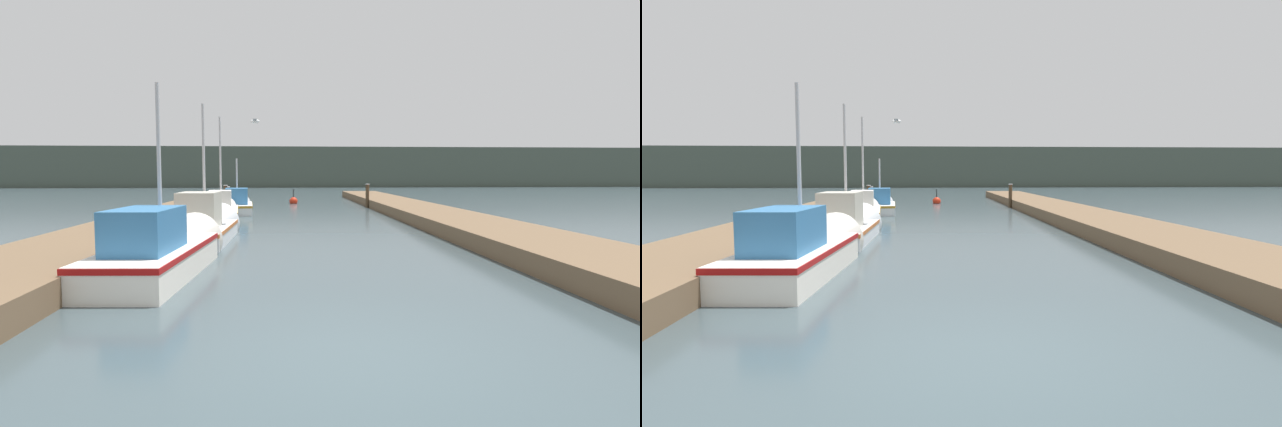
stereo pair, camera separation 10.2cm
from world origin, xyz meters
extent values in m
plane|color=#38474C|center=(0.00, 0.00, 0.00)|extent=(200.00, 200.00, 0.00)
cube|color=brown|center=(-5.47, 16.00, 0.23)|extent=(2.76, 40.00, 0.46)
cube|color=brown|center=(5.47, 16.00, 0.23)|extent=(2.76, 40.00, 0.46)
cube|color=#424C42|center=(0.00, 68.66, 2.70)|extent=(120.00, 16.00, 5.40)
cube|color=silver|center=(-3.23, 4.52, 0.30)|extent=(1.78, 4.50, 0.59)
cube|color=maroon|center=(-3.23, 4.52, 0.53)|extent=(1.81, 4.53, 0.10)
cone|color=silver|center=(-3.06, 7.18, 0.30)|extent=(1.47, 1.01, 1.42)
cube|color=#2D6699|center=(-3.27, 3.97, 0.99)|extent=(1.15, 1.91, 0.78)
cylinder|color=#B2B2B7|center=(-3.21, 4.85, 2.18)|extent=(0.08, 0.08, 3.18)
cube|color=silver|center=(-3.12, 9.48, 0.23)|extent=(1.62, 4.12, 0.46)
cube|color=#BA5E2B|center=(-3.12, 9.48, 0.40)|extent=(1.66, 4.15, 0.10)
cone|color=silver|center=(-3.06, 12.03, 0.23)|extent=(1.48, 1.05, 1.45)
cube|color=#B2AD9E|center=(-3.13, 8.97, 0.97)|extent=(1.08, 1.49, 1.01)
cylinder|color=#B2B2B7|center=(-3.11, 9.79, 2.25)|extent=(0.08, 0.08, 3.57)
cube|color=silver|center=(-3.29, 14.96, 0.29)|extent=(1.73, 4.65, 0.57)
cube|color=#B28223|center=(-3.29, 14.96, 0.51)|extent=(1.76, 4.68, 0.10)
cone|color=silver|center=(-3.54, 17.80, 0.29)|extent=(1.37, 1.27, 1.27)
cube|color=silver|center=(-3.24, 14.39, 0.95)|extent=(0.96, 1.38, 0.75)
cylinder|color=#B2B2B7|center=(-3.32, 15.30, 2.42)|extent=(0.08, 0.08, 3.69)
cube|color=silver|center=(-3.07, 19.63, 0.24)|extent=(1.74, 3.89, 0.48)
cube|color=#A77B24|center=(-3.07, 19.63, 0.42)|extent=(1.77, 3.92, 0.10)
cone|color=silver|center=(-3.24, 21.87, 0.24)|extent=(1.44, 0.80, 1.40)
cube|color=#2D6699|center=(-3.04, 19.16, 0.87)|extent=(1.15, 1.43, 0.78)
cylinder|color=#B2B2B7|center=(-3.09, 19.92, 1.59)|extent=(0.08, 0.08, 2.23)
cylinder|color=#473523|center=(-4.05, 23.99, 0.58)|extent=(0.29, 0.29, 1.16)
cylinder|color=silver|center=(-4.05, 23.99, 1.18)|extent=(0.34, 0.34, 0.04)
cylinder|color=#473523|center=(-4.06, 23.40, 0.63)|extent=(0.21, 0.21, 1.26)
cylinder|color=silver|center=(-4.06, 23.40, 1.28)|extent=(0.24, 0.24, 0.04)
cylinder|color=#473523|center=(4.01, 22.97, 0.66)|extent=(0.21, 0.21, 1.33)
cylinder|color=silver|center=(4.01, 22.97, 1.35)|extent=(0.24, 0.24, 0.04)
sphere|color=red|center=(-0.14, 27.12, 0.15)|extent=(0.53, 0.53, 0.53)
cylinder|color=black|center=(-0.14, 27.12, 0.66)|extent=(0.06, 0.06, 0.50)
ellipsoid|color=white|center=(-1.61, 10.22, 3.57)|extent=(0.28, 0.14, 0.12)
cube|color=gray|center=(-1.61, 10.08, 3.59)|extent=(0.12, 0.27, 0.07)
cube|color=gray|center=(-1.61, 10.36, 3.59)|extent=(0.12, 0.27, 0.07)
camera|label=1|loc=(-0.74, -5.25, 2.03)|focal=28.00mm
camera|label=2|loc=(-0.64, -5.25, 2.03)|focal=28.00mm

